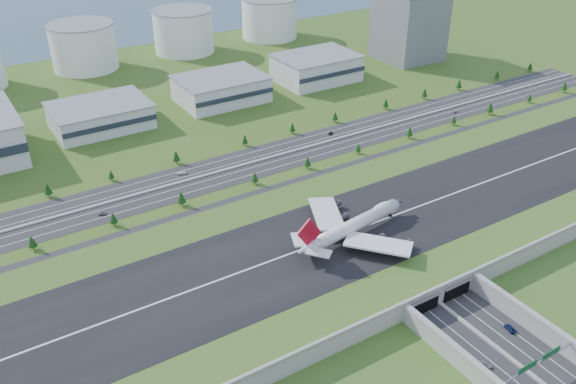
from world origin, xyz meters
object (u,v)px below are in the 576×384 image
car_6 (454,112)px  car_7 (181,173)px  office_tower (409,25)px  car_2 (510,328)px  car_4 (103,214)px  car_0 (485,364)px  boeing_747 (354,225)px  car_5 (330,133)px

car_6 → car_7: size_ratio=0.94×
office_tower → car_2: bearing=-124.9°
car_4 → car_7: (49.27, 18.37, 0.07)m
car_2 → car_4: size_ratio=1.31×
car_0 → car_4: bearing=94.0°
boeing_747 → car_4: (-84.67, 88.43, -12.88)m
car_2 → office_tower: bearing=-113.2°
car_5 → boeing_747: bearing=-55.6°
car_7 → office_tower: bearing=135.3°
office_tower → car_2: office_tower is taller
car_6 → car_5: bearing=69.8°
office_tower → car_5: office_tower is taller
car_2 → car_7: size_ratio=1.01×
boeing_747 → car_0: size_ratio=13.85×
office_tower → car_5: bearing=-147.4°
office_tower → car_5: 172.31m
car_4 → boeing_747: bearing=-120.6°
car_7 → car_0: bearing=34.8°
office_tower → car_0: size_ratio=11.83×
car_6 → car_4: bearing=80.1°
office_tower → car_7: office_tower is taller
car_2 → car_6: size_ratio=1.07×
car_5 → car_7: bearing=-114.8°
car_5 → car_6: car_6 is taller
car_2 → car_6: (135.40, 162.38, -0.05)m
car_2 → car_6: bearing=-118.1°
car_0 → car_2: size_ratio=0.89×
boeing_747 → car_0: 80.14m
car_4 → car_5: size_ratio=1.00×
boeing_747 → car_7: (-35.40, 106.80, -12.81)m
car_7 → boeing_747: bearing=43.1°
car_4 → car_2: bearing=-131.3°
boeing_747 → car_2: size_ratio=12.39×
boeing_747 → car_5: 124.94m
car_7 → car_5: bearing=114.5°
boeing_747 → car_4: boeing_747 is taller
boeing_747 → car_7: size_ratio=12.49×
car_0 → car_6: car_0 is taller
office_tower → car_7: (-242.90, -91.37, -26.63)m
boeing_747 → car_5: bearing=50.7°
car_6 → office_tower: bearing=-36.7°
boeing_747 → car_0: boeing_747 is taller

